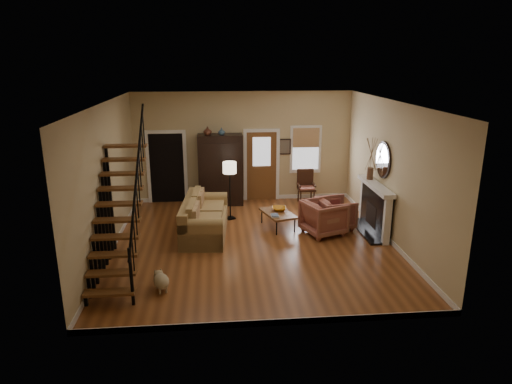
{
  "coord_description": "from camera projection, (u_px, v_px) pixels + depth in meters",
  "views": [
    {
      "loc": [
        -0.85,
        -10.0,
        4.23
      ],
      "look_at": [
        0.1,
        0.4,
        1.15
      ],
      "focal_mm": 32.0,
      "sensor_mm": 36.0,
      "label": 1
    }
  ],
  "objects": [
    {
      "name": "fireplace",
      "position": [
        376.0,
        204.0,
        11.37
      ],
      "size": [
        0.33,
        1.95,
        2.3
      ],
      "color": "black",
      "rests_on": "ground"
    },
    {
      "name": "dog",
      "position": [
        161.0,
        282.0,
        8.57
      ],
      "size": [
        0.43,
        0.55,
        0.35
      ],
      "primitive_type": null,
      "rotation": [
        0.0,
        0.0,
        0.34
      ],
      "color": "tan",
      "rests_on": "ground"
    },
    {
      "name": "room",
      "position": [
        232.0,
        165.0,
        12.05
      ],
      "size": [
        7.0,
        7.33,
        3.3
      ],
      "color": "brown",
      "rests_on": "ground"
    },
    {
      "name": "vase_b",
      "position": [
        222.0,
        131.0,
        13.06
      ],
      "size": [
        0.2,
        0.2,
        0.21
      ],
      "primitive_type": "imported",
      "color": "#334C60",
      "rests_on": "armoire"
    },
    {
      "name": "armchair_right",
      "position": [
        335.0,
        213.0,
        11.7
      ],
      "size": [
        1.02,
        1.0,
        0.8
      ],
      "primitive_type": "imported",
      "rotation": [
        0.0,
        0.0,
        1.76
      ],
      "color": "maroon",
      "rests_on": "ground"
    },
    {
      "name": "armchair_left",
      "position": [
        324.0,
        217.0,
        11.3
      ],
      "size": [
        1.2,
        1.19,
        0.86
      ],
      "primitive_type": "imported",
      "rotation": [
        0.0,
        0.0,
        1.93
      ],
      "color": "maroon",
      "rests_on": "ground"
    },
    {
      "name": "floor_lamp",
      "position": [
        230.0,
        191.0,
        12.26
      ],
      "size": [
        0.48,
        0.48,
        1.59
      ],
      "primitive_type": null,
      "rotation": [
        0.0,
        0.0,
        0.41
      ],
      "color": "black",
      "rests_on": "ground"
    },
    {
      "name": "books",
      "position": [
        275.0,
        215.0,
        11.41
      ],
      "size": [
        0.2,
        0.27,
        0.05
      ],
      "primitive_type": null,
      "color": "beige",
      "rests_on": "coffee_table"
    },
    {
      "name": "coffee_table",
      "position": [
        278.0,
        220.0,
        11.78
      ],
      "size": [
        0.92,
        1.21,
        0.41
      ],
      "primitive_type": null,
      "rotation": [
        0.0,
        0.0,
        0.3
      ],
      "color": "brown",
      "rests_on": "ground"
    },
    {
      "name": "sofa",
      "position": [
        205.0,
        217.0,
        11.29
      ],
      "size": [
        1.19,
        2.43,
        0.88
      ],
      "primitive_type": null,
      "rotation": [
        0.0,
        0.0,
        -0.08
      ],
      "color": "olive",
      "rests_on": "ground"
    },
    {
      "name": "vase_a",
      "position": [
        208.0,
        131.0,
        13.02
      ],
      "size": [
        0.24,
        0.24,
        0.25
      ],
      "primitive_type": "imported",
      "color": "#4C2619",
      "rests_on": "armoire"
    },
    {
      "name": "staircase",
      "position": [
        117.0,
        198.0,
        8.89
      ],
      "size": [
        0.94,
        2.8,
        3.2
      ],
      "primitive_type": null,
      "color": "brown",
      "rests_on": "ground"
    },
    {
      "name": "side_chair",
      "position": [
        306.0,
        187.0,
        13.66
      ],
      "size": [
        0.54,
        0.54,
        1.02
      ],
      "primitive_type": null,
      "color": "#341C10",
      "rests_on": "ground"
    },
    {
      "name": "bowl",
      "position": [
        279.0,
        209.0,
        11.85
      ],
      "size": [
        0.37,
        0.37,
        0.09
      ],
      "primitive_type": "imported",
      "color": "orange",
      "rests_on": "coffee_table"
    },
    {
      "name": "armoire",
      "position": [
        221.0,
        170.0,
        13.47
      ],
      "size": [
        1.3,
        0.6,
        2.1
      ],
      "primitive_type": null,
      "color": "black",
      "rests_on": "ground"
    }
  ]
}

